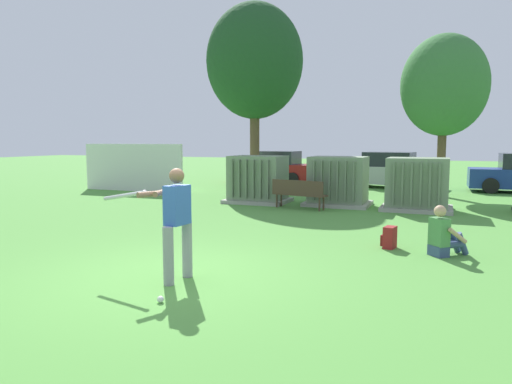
% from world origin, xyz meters
% --- Properties ---
extents(ground_plane, '(96.00, 96.00, 0.00)m').
position_xyz_m(ground_plane, '(0.00, 0.00, 0.00)').
color(ground_plane, '#51933D').
extents(fence_panel, '(4.80, 0.12, 2.00)m').
position_xyz_m(fence_panel, '(-8.30, 10.50, 1.00)').
color(fence_panel, silver).
rests_on(fence_panel, ground).
extents(transformer_west, '(2.10, 1.70, 1.62)m').
position_xyz_m(transformer_west, '(-1.98, 8.97, 0.79)').
color(transformer_west, '#9E9B93').
rests_on(transformer_west, ground).
extents(transformer_mid_west, '(2.10, 1.70, 1.62)m').
position_xyz_m(transformer_mid_west, '(0.77, 9.23, 0.79)').
color(transformer_mid_west, '#9E9B93').
rests_on(transformer_mid_west, ground).
extents(transformer_mid_east, '(2.10, 1.70, 1.62)m').
position_xyz_m(transformer_mid_east, '(3.27, 9.04, 0.79)').
color(transformer_mid_east, '#9E9B93').
rests_on(transformer_mid_east, ground).
extents(park_bench, '(1.84, 0.78, 0.92)m').
position_xyz_m(park_bench, '(-0.20, 7.92, 0.54)').
color(park_bench, '#4C3828').
rests_on(park_bench, ground).
extents(batter, '(1.61, 0.72, 1.74)m').
position_xyz_m(batter, '(0.21, -0.16, 0.98)').
color(batter, gray).
rests_on(batter, ground).
extents(sports_ball, '(0.09, 0.09, 0.09)m').
position_xyz_m(sports_ball, '(0.56, -1.12, 0.04)').
color(sports_ball, white).
rests_on(sports_ball, ground).
extents(seated_spectator, '(0.76, 0.72, 0.96)m').
position_xyz_m(seated_spectator, '(4.06, 3.06, 0.38)').
color(seated_spectator, '#384C75').
rests_on(seated_spectator, ground).
extents(backpack, '(0.31, 0.35, 0.44)m').
position_xyz_m(backpack, '(3.05, 3.33, 0.21)').
color(backpack, maroon).
rests_on(backpack, ground).
extents(tree_left, '(4.29, 4.29, 8.20)m').
position_xyz_m(tree_left, '(-4.00, 13.73, 5.63)').
color(tree_left, brown).
rests_on(tree_left, ground).
extents(tree_center_left, '(3.21, 3.21, 6.13)m').
position_xyz_m(tree_center_left, '(3.90, 13.24, 4.20)').
color(tree_center_left, brown).
rests_on(tree_center_left, ground).
extents(parked_car_leftmost, '(4.27, 2.06, 1.62)m').
position_xyz_m(parked_car_leftmost, '(-3.85, 16.05, 0.75)').
color(parked_car_leftmost, maroon).
rests_on(parked_car_leftmost, ground).
extents(parked_car_left_of_center, '(4.39, 2.33, 1.62)m').
position_xyz_m(parked_car_left_of_center, '(1.57, 16.04, 0.75)').
color(parked_car_left_of_center, '#B2B2B7').
rests_on(parked_car_left_of_center, ground).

